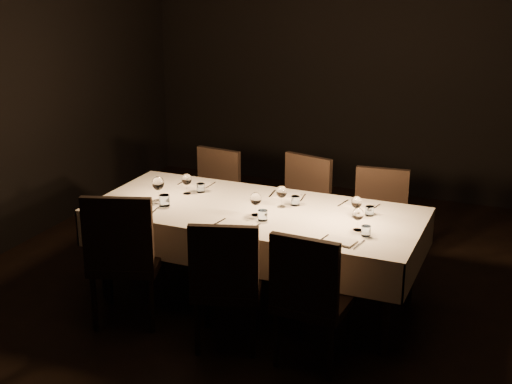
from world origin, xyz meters
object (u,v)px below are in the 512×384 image
at_px(chair_near_center, 226,279).
at_px(chair_far_left, 213,195).
at_px(chair_near_right, 310,294).
at_px(chair_far_right, 379,219).
at_px(chair_near_left, 124,254).
at_px(chair_far_center, 301,206).
at_px(dining_table, 256,218).

bearing_deg(chair_near_center, chair_far_left, -78.77).
bearing_deg(chair_near_right, chair_far_right, -90.08).
bearing_deg(chair_near_left, chair_far_right, -153.16).
height_order(chair_far_center, chair_far_right, chair_far_center).
bearing_deg(chair_near_left, dining_table, -153.66).
bearing_deg(chair_far_right, chair_near_center, -119.24).
bearing_deg(chair_far_right, chair_far_left, 172.65).
distance_m(chair_near_right, chair_far_right, 1.56).
height_order(dining_table, chair_near_center, chair_near_center).
height_order(chair_near_right, chair_far_right, chair_near_right).
xyz_separation_m(chair_far_left, chair_far_right, (1.56, -0.04, 0.00)).
distance_m(chair_near_center, chair_far_left, 1.83).
bearing_deg(dining_table, chair_far_center, 84.78).
height_order(chair_near_center, chair_far_right, chair_near_center).
bearing_deg(chair_far_center, chair_near_left, -103.33).
relative_size(chair_near_left, chair_near_center, 1.08).
xyz_separation_m(chair_near_left, chair_near_center, (0.83, -0.03, -0.04)).
height_order(chair_near_left, chair_near_center, chair_near_left).
relative_size(chair_far_left, chair_far_right, 0.99).
distance_m(dining_table, chair_near_right, 1.03).
relative_size(chair_near_right, chair_far_center, 1.01).
bearing_deg(chair_far_center, chair_far_right, 12.49).
relative_size(chair_near_center, chair_far_left, 1.04).
relative_size(chair_near_center, chair_far_center, 1.01).
xyz_separation_m(chair_near_left, chair_far_right, (1.50, 1.54, -0.05)).
height_order(chair_near_center, chair_far_center, chair_near_center).
distance_m(dining_table, chair_far_center, 0.84).
bearing_deg(chair_far_left, chair_far_center, 5.59).
bearing_deg(chair_far_right, chair_near_right, -98.97).
relative_size(dining_table, chair_far_right, 2.73).
distance_m(chair_far_center, chair_far_right, 0.70).
distance_m(chair_near_left, chair_far_left, 1.57).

